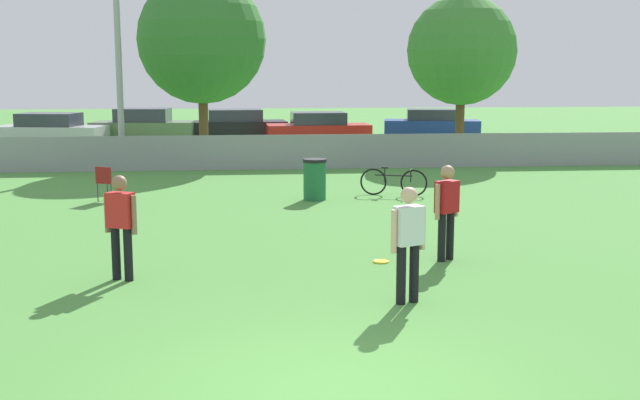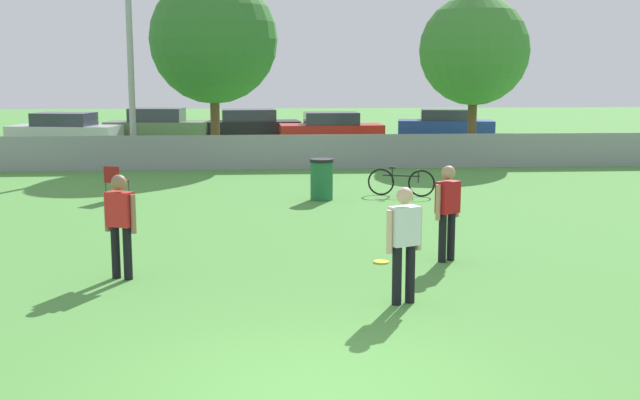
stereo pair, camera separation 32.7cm
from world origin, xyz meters
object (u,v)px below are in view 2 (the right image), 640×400
Objects in this scene: player_thrower_red at (120,219)px; parked_car_dark at (249,125)px; folding_chair_sideline at (115,180)px; parked_car_silver at (65,131)px; player_defender_red at (448,206)px; parked_car_olive at (157,126)px; tree_far_right at (474,51)px; tree_near_pole at (213,40)px; trash_bin at (322,179)px; frisbee_disc at (381,262)px; player_receiver_white at (404,237)px; parked_car_red at (331,129)px; bicycle_sideline at (401,182)px; parked_car_blue at (446,124)px.

player_thrower_red is 0.34× the size of parked_car_dark.
folding_chair_sideline is 0.18× the size of parked_car_silver.
player_defender_red reaches higher than folding_chair_sideline.
parked_car_olive is 0.95× the size of parked_car_dark.
tree_far_right is 3.63× the size of player_defender_red.
tree_near_pole reaches higher than folding_chair_sideline.
parked_car_olive is (-5.89, 15.82, 0.22)m from trash_bin.
player_defender_red is 1.41m from frisbee_disc.
frisbee_disc is 0.06× the size of parked_car_dark.
parked_car_dark is (-2.47, 23.32, 0.67)m from frisbee_disc.
player_thrower_red is 1.00× the size of player_receiver_white.
frisbee_disc is 0.06× the size of parked_car_red.
player_thrower_red is at bearing -91.94° from tree_near_pole.
player_defender_red is 23.57m from parked_car_dark.
folding_chair_sideline is 0.19× the size of parked_car_olive.
bicycle_sideline is at bearing -80.19° from parked_car_dark.
parked_car_red is at bearing -141.24° from parked_car_blue.
player_thrower_red is 22.01m from parked_car_red.
tree_near_pole reaches higher than parked_car_olive.
parked_car_red is 6.33m from parked_car_blue.
tree_far_right is 16.93m from frisbee_disc.
trash_bin is at bearing -156.35° from folding_chair_sideline.
parked_car_silver reaches higher than folding_chair_sideline.
player_receiver_white is 0.36× the size of parked_car_olive.
folding_chair_sideline is at bearing -159.30° from bicycle_sideline.
tree_near_pole reaches higher than tree_far_right.
trash_bin is at bearing -148.45° from bicycle_sideline.
tree_near_pole is 16.22m from player_defender_red.
bicycle_sideline is 0.35× the size of parked_car_dark.
parked_car_olive is 1.03× the size of parked_car_red.
tree_near_pole is 1.10× the size of tree_far_right.
tree_near_pole reaches higher than player_receiver_white.
frisbee_disc is 0.06× the size of parked_car_olive.
parked_car_dark is at bearing 29.61° from parked_car_silver.
tree_far_right reaches higher than parked_car_silver.
parked_car_blue reaches higher than folding_chair_sideline.
player_thrower_red reaches higher than trash_bin.
player_defender_red reaches higher than parked_car_red.
frisbee_disc is 0.16× the size of bicycle_sideline.
player_defender_red reaches higher than parked_car_blue.
parked_car_olive is at bearing 136.37° from bicycle_sideline.
frisbee_disc is 0.26× the size of trash_bin.
parked_car_silver is (-9.89, 23.20, -0.24)m from player_receiver_white.
parked_car_olive is 4.04m from parked_car_dark.
tree_near_pole is at bearing -101.24° from parked_car_dark.
frisbee_disc is 0.06× the size of parked_car_silver.
parked_car_silver is at bearing 161.01° from tree_far_right.
player_thrower_red is at bearing 152.46° from player_defender_red.
frisbee_disc is at bearing -83.44° from bicycle_sideline.
trash_bin reaches higher than bicycle_sideline.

